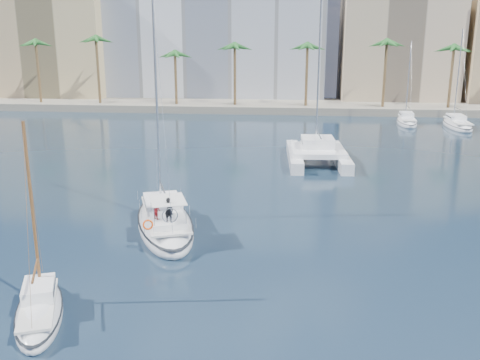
# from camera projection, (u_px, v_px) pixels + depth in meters

# --- Properties ---
(ground) EXTENTS (160.00, 160.00, 0.00)m
(ground) POSITION_uv_depth(u_px,v_px,m) (230.00, 237.00, 34.02)
(ground) COLOR black
(ground) RESTS_ON ground
(quay) EXTENTS (120.00, 14.00, 1.20)m
(quay) POSITION_uv_depth(u_px,v_px,m) (272.00, 106.00, 92.41)
(quay) COLOR gray
(quay) RESTS_ON ground
(building_modern) EXTENTS (42.00, 16.00, 28.00)m
(building_modern) POSITION_uv_depth(u_px,v_px,m) (213.00, 26.00, 101.59)
(building_modern) COLOR white
(building_modern) RESTS_ON ground
(building_tan_left) EXTENTS (22.00, 14.00, 22.00)m
(building_tan_left) POSITION_uv_depth(u_px,v_px,m) (54.00, 43.00, 101.50)
(building_tan_left) COLOR tan
(building_tan_left) RESTS_ON ground
(building_beige) EXTENTS (20.00, 14.00, 20.00)m
(building_beige) POSITION_uv_depth(u_px,v_px,m) (397.00, 49.00, 96.41)
(building_beige) COLOR tan
(building_beige) RESTS_ON ground
(palm_left) EXTENTS (3.60, 3.60, 12.30)m
(palm_left) POSITION_uv_depth(u_px,v_px,m) (69.00, 48.00, 89.38)
(palm_left) COLOR brown
(palm_left) RESTS_ON ground
(palm_centre) EXTENTS (3.60, 3.60, 12.30)m
(palm_centre) POSITION_uv_depth(u_px,v_px,m) (272.00, 49.00, 86.03)
(palm_centre) COLOR brown
(palm_centre) RESTS_ON ground
(main_sloop) EXTENTS (6.99, 11.51, 16.30)m
(main_sloop) POSITION_uv_depth(u_px,v_px,m) (165.00, 222.00, 35.22)
(main_sloop) COLOR white
(main_sloop) RESTS_ON ground
(small_sloop) EXTENTS (4.27, 6.82, 9.37)m
(small_sloop) POSITION_uv_depth(u_px,v_px,m) (39.00, 310.00, 24.24)
(small_sloop) COLOR white
(small_sloop) RESTS_ON ground
(catamaran) EXTENTS (6.39, 11.83, 16.88)m
(catamaran) POSITION_uv_depth(u_px,v_px,m) (317.00, 151.00, 53.90)
(catamaran) COLOR white
(catamaran) RESTS_ON ground
(seagull) EXTENTS (1.04, 0.45, 0.19)m
(seagull) POSITION_uv_depth(u_px,v_px,m) (151.00, 209.00, 37.98)
(seagull) COLOR silver
(seagull) RESTS_ON ground
(moored_yacht_a) EXTENTS (3.37, 9.52, 11.90)m
(moored_yacht_a) POSITION_uv_depth(u_px,v_px,m) (406.00, 124.00, 77.16)
(moored_yacht_a) COLOR white
(moored_yacht_a) RESTS_ON ground
(moored_yacht_b) EXTENTS (3.32, 10.83, 13.72)m
(moored_yacht_b) POSITION_uv_depth(u_px,v_px,m) (457.00, 127.00, 74.60)
(moored_yacht_b) COLOR white
(moored_yacht_b) RESTS_ON ground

